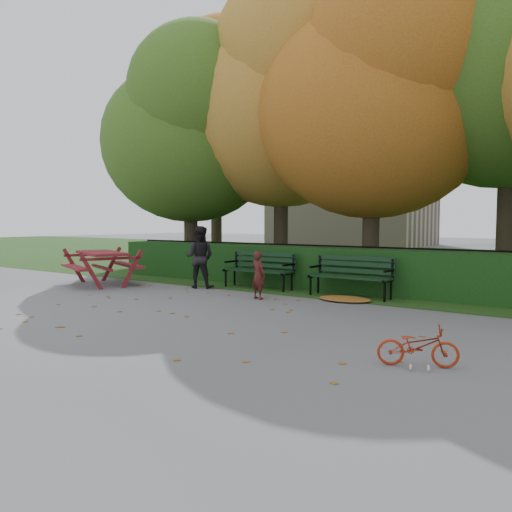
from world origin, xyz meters
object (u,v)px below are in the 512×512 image
Objects in this scene: bench_right at (352,273)px; picnic_table at (102,259)px; child at (258,275)px; tree_a at (192,129)px; adult at (200,257)px; bench_left at (260,267)px; tree_f at (219,118)px; bicycle at (418,346)px; tree_b at (287,95)px; tree_c at (382,93)px.

picnic_table is at bearing -163.55° from bench_right.
tree_a is at bearing -20.31° from child.
adult is at bearing 44.35° from picnic_table.
bench_left is 1.50m from adult.
child is at bearing -45.77° from tree_f.
tree_b is at bearing 16.81° from bicycle.
tree_c is 4.44× the size of bench_right.
tree_b is (2.74, 1.17, 0.88)m from tree_a.
tree_b is at bearing 110.58° from bench_left.
tree_b reaches higher than bench_left.
bench_left reaches higher than bicycle.
bench_right is 2.04m from child.
tree_c is (3.28, -0.78, -0.58)m from tree_b.
adult is (-2.17, 0.60, 0.25)m from child.
bench_left is at bearing 26.20° from bicycle.
tree_a is 5.33m from picnic_table.
bench_right is 3.74m from adult.
tree_b reaches higher than picnic_table.
tree_c is 3.26× the size of picnic_table.
picnic_table is 1.62× the size of adult.
bench_right is (2.40, 0.00, 0.00)m from bench_left.
tree_a is at bearing -67.57° from adult.
adult is at bearing -147.32° from bench_left.
tree_c is at bearing 3.65° from tree_a.
bench_right is (3.54, -3.04, -4.88)m from tree_b.
tree_b is 5.80× the size of adult.
tree_c is at bearing 1.06° from bicycle.
tree_f is 11.19m from bench_right.
tree_f is (-7.97, 3.28, 0.87)m from tree_c.
child is 2.27m from adult.
tree_b reaches higher than tree_c.
picnic_table is at bearing -73.80° from tree_f.
child is (0.92, -1.40, -0.02)m from bench_left.
tree_f is 5.10× the size of bench_right.
bench_left is 2.02× the size of bicycle.
tree_f is 9.25m from adult.
tree_a is 0.85× the size of tree_b.
child is (4.62, 0.40, -0.16)m from picnic_table.
tree_b is 8.72× the size of child.
tree_a is 11.83m from bicycle.
tree_c is (6.02, 0.38, 0.30)m from tree_a.
tree_b reaches higher than adult.
tree_b reaches higher than bicycle.
bicycle is (5.19, -4.38, -0.29)m from bench_left.
picnic_table is (-5.83, -4.06, -4.16)m from tree_c.
bench_right is at bearing 8.85° from bicycle.
bench_right is (6.29, -1.88, -4.00)m from tree_a.
bench_right is at bearing -83.30° from tree_c.
tree_b is at bearing -113.74° from adult.
bicycle is at bearing -57.47° from bench_right.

